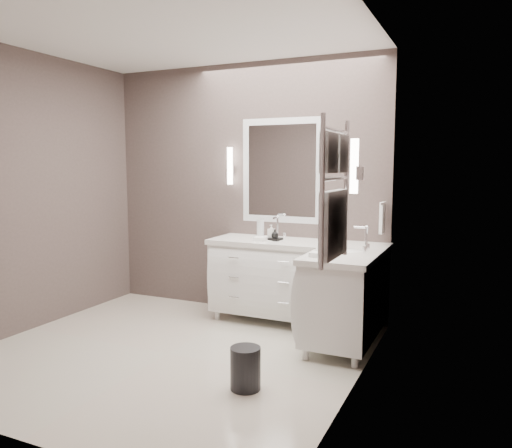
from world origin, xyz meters
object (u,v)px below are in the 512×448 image
at_px(vanity_back, 272,275).
at_px(towel_ladder, 334,200).
at_px(waste_bin, 245,368).
at_px(vanity_right, 347,290).

bearing_deg(vanity_back, towel_ladder, -55.90).
bearing_deg(vanity_back, waste_bin, -73.92).
bearing_deg(waste_bin, towel_ladder, -5.60).
height_order(vanity_right, waste_bin, vanity_right).
height_order(vanity_back, vanity_right, same).
xyz_separation_m(vanity_back, towel_ladder, (1.10, -1.63, 0.91)).
height_order(vanity_right, towel_ladder, towel_ladder).
relative_size(vanity_back, waste_bin, 4.01).
xyz_separation_m(vanity_right, towel_ladder, (0.23, -1.30, 0.91)).
height_order(vanity_back, waste_bin, vanity_back).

